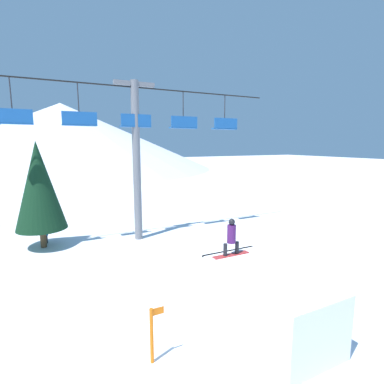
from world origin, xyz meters
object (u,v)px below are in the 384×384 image
at_px(trail_marker, 152,334).
at_px(distant_skier, 46,232).
at_px(snowboarder, 231,237).
at_px(pine_tree_near, 39,186).
at_px(snow_ramp, 266,301).

height_order(trail_marker, distant_skier, trail_marker).
distance_m(snowboarder, trail_marker, 4.25).
xyz_separation_m(pine_tree_near, distant_skier, (0.15, 0.73, -2.91)).
distance_m(snowboarder, pine_tree_near, 11.77).
height_order(snowboarder, pine_tree_near, pine_tree_near).
xyz_separation_m(snow_ramp, pine_tree_near, (-6.24, 11.77, 2.62)).
relative_size(snow_ramp, trail_marker, 2.77).
bearing_deg(snow_ramp, distant_skier, 115.96).
height_order(snowboarder, trail_marker, snowboarder).
bearing_deg(pine_tree_near, distant_skier, 78.25).
relative_size(snowboarder, pine_tree_near, 0.24).
xyz_separation_m(snow_ramp, distant_skier, (-6.09, 12.50, -0.29)).
distance_m(snow_ramp, snowboarder, 2.38).
bearing_deg(snowboarder, distant_skier, 118.71).
bearing_deg(trail_marker, distant_skier, 100.75).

